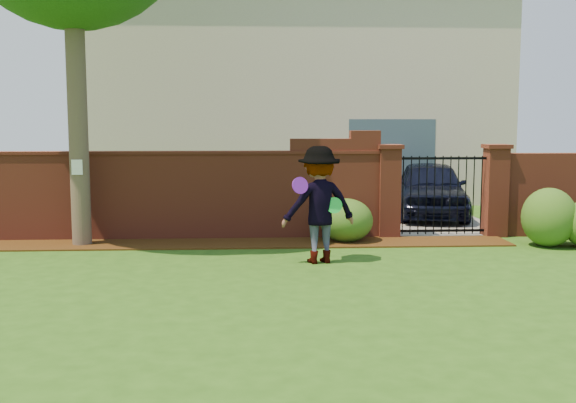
{
  "coord_description": "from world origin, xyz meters",
  "views": [
    {
      "loc": [
        -0.39,
        -9.54,
        2.35
      ],
      "look_at": [
        0.21,
        1.4,
        1.05
      ],
      "focal_mm": 42.43,
      "sensor_mm": 36.0,
      "label": 1
    }
  ],
  "objects": [
    {
      "name": "man",
      "position": [
        0.74,
        1.55,
        0.97
      ],
      "size": [
        1.39,
        0.99,
        1.94
      ],
      "primitive_type": "imported",
      "rotation": [
        0.0,
        0.0,
        3.37
      ],
      "color": "gray",
      "rests_on": "ground"
    },
    {
      "name": "mulch_bed",
      "position": [
        -0.95,
        3.34,
        0.01
      ],
      "size": [
        11.1,
        1.08,
        0.03
      ],
      "primitive_type": "cube",
      "color": "#321C09",
      "rests_on": "ground"
    },
    {
      "name": "brick_wall",
      "position": [
        -2.01,
        4.0,
        0.93
      ],
      "size": [
        8.7,
        0.31,
        2.16
      ],
      "color": "maroon",
      "rests_on": "ground"
    },
    {
      "name": "pillar_right",
      "position": [
        4.6,
        4.0,
        0.96
      ],
      "size": [
        0.5,
        0.5,
        1.88
      ],
      "color": "maroon",
      "rests_on": "ground"
    },
    {
      "name": "house",
      "position": [
        1.0,
        12.0,
        3.16
      ],
      "size": [
        12.4,
        6.4,
        6.3
      ],
      "color": "beige",
      "rests_on": "ground"
    },
    {
      "name": "ground",
      "position": [
        0.0,
        0.0,
        -0.01
      ],
      "size": [
        80.0,
        80.0,
        0.01
      ],
      "primitive_type": "cube",
      "color": "#275014",
      "rests_on": "ground"
    },
    {
      "name": "paper_notice",
      "position": [
        -3.6,
        3.21,
        1.5
      ],
      "size": [
        0.2,
        0.01,
        0.28
      ],
      "primitive_type": "cube",
      "color": "white",
      "rests_on": "tree"
    },
    {
      "name": "driveway",
      "position": [
        3.5,
        8.0,
        0.01
      ],
      "size": [
        3.2,
        8.0,
        0.01
      ],
      "primitive_type": "cube",
      "color": "slate",
      "rests_on": "ground"
    },
    {
      "name": "shrub_middle",
      "position": [
        5.19,
        2.78,
        0.56
      ],
      "size": [
        1.01,
        1.01,
        1.11
      ],
      "primitive_type": "ellipsoid",
      "color": "#235218",
      "rests_on": "ground"
    },
    {
      "name": "car",
      "position": [
        4.01,
        6.72,
        0.69
      ],
      "size": [
        2.32,
        4.27,
        1.38
      ],
      "primitive_type": "imported",
      "rotation": [
        0.0,
        0.0,
        -0.18
      ],
      "color": "black",
      "rests_on": "ground"
    },
    {
      "name": "frisbee_purple",
      "position": [
        0.4,
        1.3,
        1.32
      ],
      "size": [
        0.29,
        0.17,
        0.27
      ],
      "primitive_type": "cylinder",
      "rotation": [
        1.36,
        0.0,
        0.36
      ],
      "color": "purple",
      "rests_on": "man"
    },
    {
      "name": "pillar_left",
      "position": [
        2.4,
        4.0,
        0.96
      ],
      "size": [
        0.5,
        0.5,
        1.88
      ],
      "color": "maroon",
      "rests_on": "ground"
    },
    {
      "name": "iron_gate",
      "position": [
        3.5,
        4.0,
        0.85
      ],
      "size": [
        1.78,
        0.03,
        1.6
      ],
      "color": "black",
      "rests_on": "ground"
    },
    {
      "name": "shrub_left",
      "position": [
        1.46,
        3.47,
        0.43
      ],
      "size": [
        1.04,
        1.04,
        0.85
      ],
      "primitive_type": "ellipsoid",
      "color": "#235218",
      "rests_on": "ground"
    },
    {
      "name": "frisbee_green",
      "position": [
        0.97,
        1.42,
        0.98
      ],
      "size": [
        0.27,
        0.09,
        0.27
      ],
      "primitive_type": "cylinder",
      "rotation": [
        1.43,
        0.0,
        -0.12
      ],
      "color": "green",
      "rests_on": "man"
    }
  ]
}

